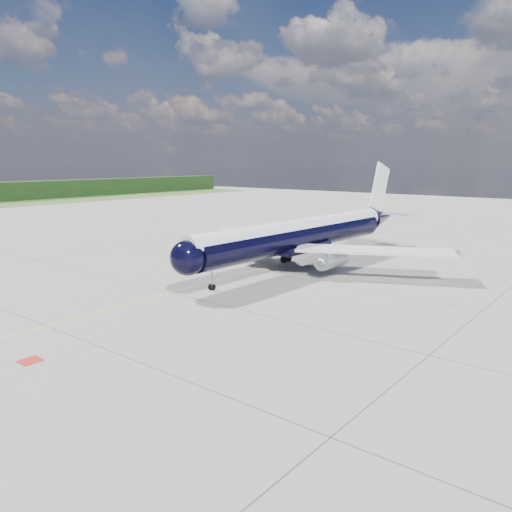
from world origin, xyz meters
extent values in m
plane|color=gray|center=(0.00, 30.00, 0.00)|extent=(320.00, 320.00, 0.00)
cube|color=yellow|center=(0.00, 25.00, 0.00)|extent=(0.16, 160.00, 0.01)
cube|color=maroon|center=(6.80, -10.00, 0.00)|extent=(1.60, 1.60, 0.01)
cylinder|color=black|center=(3.49, 31.09, 4.37)|extent=(5.26, 39.68, 3.96)
sphere|color=black|center=(2.80, 10.27, 4.37)|extent=(4.09, 4.09, 3.96)
cone|color=black|center=(4.30, 55.55, 5.00)|extent=(4.20, 7.42, 3.96)
cylinder|color=silver|center=(3.49, 31.09, 5.36)|extent=(4.46, 41.74, 3.09)
cube|color=black|center=(2.80, 10.07, 4.95)|extent=(2.54, 1.33, 0.57)
cube|color=silver|center=(-7.38, 33.01, 3.44)|extent=(19.93, 14.48, 0.33)
cube|color=silver|center=(14.47, 32.29, 3.44)|extent=(20.25, 13.47, 0.33)
cube|color=black|center=(3.49, 31.09, 2.92)|extent=(4.72, 10.55, 1.04)
cylinder|color=#B1B1B9|center=(-3.34, 29.23, 2.24)|extent=(2.49, 4.87, 2.33)
cylinder|color=#B1B1B9|center=(10.19, 28.79, 2.24)|extent=(2.49, 4.87, 2.33)
sphere|color=gray|center=(-3.41, 27.05, 2.24)|extent=(1.18, 1.18, 1.15)
sphere|color=gray|center=(10.12, 26.60, 2.24)|extent=(1.18, 1.18, 1.15)
cube|color=silver|center=(-3.33, 29.44, 3.02)|extent=(0.34, 3.34, 1.15)
cube|color=silver|center=(10.20, 28.99, 3.02)|extent=(0.34, 3.34, 1.15)
cube|color=silver|center=(4.29, 55.03, 10.31)|extent=(0.55, 6.61, 8.88)
cube|color=silver|center=(4.30, 55.55, 5.83)|extent=(13.64, 3.78, 0.23)
cylinder|color=gray|center=(2.93, 13.92, 1.30)|extent=(0.19, 0.19, 2.19)
cylinder|color=black|center=(2.72, 13.92, 0.36)|extent=(0.21, 0.73, 0.73)
cylinder|color=black|center=(3.13, 13.91, 0.36)|extent=(0.21, 0.73, 0.73)
cylinder|color=gray|center=(0.21, 32.76, 1.41)|extent=(0.28, 0.28, 1.98)
cylinder|color=gray|center=(6.88, 32.54, 1.41)|extent=(0.28, 0.28, 1.98)
cylinder|color=black|center=(0.20, 32.19, 0.57)|extent=(0.51, 1.16, 1.15)
cylinder|color=black|center=(0.23, 33.34, 0.57)|extent=(0.51, 1.16, 1.15)
cylinder|color=black|center=(6.86, 31.97, 0.57)|extent=(0.51, 1.16, 1.15)
cylinder|color=black|center=(6.90, 33.11, 0.57)|extent=(0.51, 1.16, 1.15)
camera|label=1|loc=(42.42, -27.01, 14.91)|focal=35.00mm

